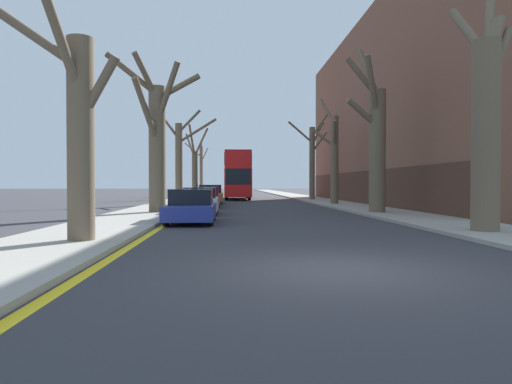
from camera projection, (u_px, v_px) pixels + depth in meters
ground_plane at (336, 270)px, 8.20m from camera, size 300.00×300.00×0.00m
sidewalk_left at (196, 196)px, 57.76m from camera, size 3.38×120.00×0.12m
sidewalk_right at (294, 196)px, 58.46m from camera, size 3.38×120.00×0.12m
building_facade_right at (422, 113)px, 35.20m from camera, size 10.08×35.15×14.05m
kerb_line_stripe at (211, 196)px, 57.86m from camera, size 0.24×120.00×0.01m
street_tree_left_0 at (78, 129)px, 11.47m from camera, size 3.08×2.10×6.35m
street_tree_left_1 at (156, 137)px, 23.12m from camera, size 4.50×2.98×7.94m
street_tree_left_2 at (180, 158)px, 34.92m from camera, size 5.09×0.96×7.92m
street_tree_left_3 at (195, 169)px, 47.54m from camera, size 2.57×3.78×7.61m
street_tree_left_4 at (201, 169)px, 59.12m from camera, size 2.98×2.91×6.91m
street_tree_right_0 at (486, 118)px, 13.90m from camera, size 1.66×2.12×7.69m
street_tree_right_1 at (375, 140)px, 23.31m from camera, size 2.17×3.28×8.89m
street_tree_right_2 at (334, 157)px, 33.34m from camera, size 1.84×2.91×7.98m
street_tree_right_3 at (312, 158)px, 43.00m from camera, size 3.91×2.07×8.30m
double_decker_bus at (237, 173)px, 46.44m from camera, size 2.54×11.04×4.67m
parked_car_0 at (191, 207)px, 18.19m from camera, size 1.85×4.32×1.34m
parked_car_1 at (200, 201)px, 23.34m from camera, size 1.82×3.91×1.36m
parked_car_2 at (207, 198)px, 29.84m from camera, size 1.74×4.49×1.36m
parked_car_3 at (210, 195)px, 35.62m from camera, size 1.89×4.04×1.49m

